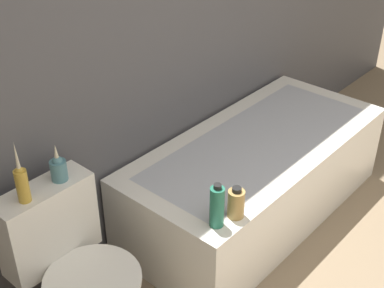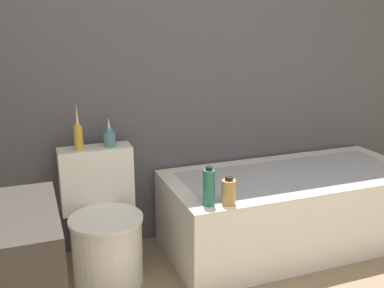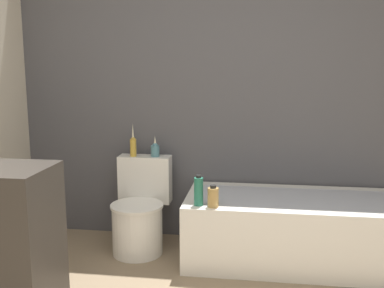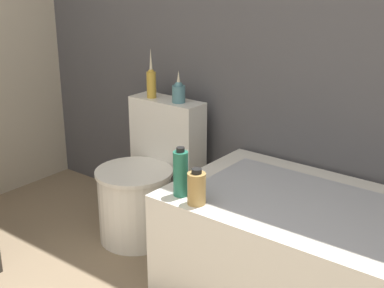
{
  "view_description": "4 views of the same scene",
  "coord_description": "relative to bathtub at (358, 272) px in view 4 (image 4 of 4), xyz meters",
  "views": [
    {
      "loc": [
        -1.51,
        0.27,
        2.05
      ],
      "look_at": [
        -0.05,
        1.54,
        0.86
      ],
      "focal_mm": 50.0,
      "sensor_mm": 36.0,
      "label": 1
    },
    {
      "loc": [
        -0.93,
        -0.67,
        1.48
      ],
      "look_at": [
        -0.11,
        1.52,
        0.81
      ],
      "focal_mm": 42.0,
      "sensor_mm": 36.0,
      "label": 2
    },
    {
      "loc": [
        0.33,
        -1.64,
        1.48
      ],
      "look_at": [
        -0.13,
        1.54,
        0.91
      ],
      "focal_mm": 42.0,
      "sensor_mm": 36.0,
      "label": 3
    },
    {
      "loc": [
        1.27,
        -0.24,
        1.48
      ],
      "look_at": [
        -0.04,
        1.44,
        0.72
      ],
      "focal_mm": 50.0,
      "sensor_mm": 36.0,
      "label": 4
    }
  ],
  "objects": [
    {
      "name": "bathtub",
      "position": [
        0.0,
        0.0,
        0.0
      ],
      "size": [
        1.67,
        0.75,
        0.5
      ],
      "color": "white",
      "rests_on": "ground"
    },
    {
      "name": "toilet",
      "position": [
        -1.23,
        0.05,
        0.05
      ],
      "size": [
        0.43,
        0.57,
        0.73
      ],
      "color": "white",
      "rests_on": "ground"
    },
    {
      "name": "vase_gold",
      "position": [
        -1.32,
        0.22,
        0.57
      ],
      "size": [
        0.05,
        0.05,
        0.27
      ],
      "color": "gold",
      "rests_on": "toilet"
    },
    {
      "name": "vase_silver",
      "position": [
        -1.14,
        0.24,
        0.54
      ],
      "size": [
        0.07,
        0.07,
        0.17
      ],
      "color": "teal",
      "rests_on": "toilet"
    },
    {
      "name": "shampoo_bottle_tall",
      "position": [
        -0.71,
        -0.28,
        0.35
      ],
      "size": [
        0.06,
        0.06,
        0.22
      ],
      "color": "#267259",
      "rests_on": "bathtub"
    },
    {
      "name": "shampoo_bottle_short",
      "position": [
        -0.61,
        -0.3,
        0.32
      ],
      "size": [
        0.08,
        0.08,
        0.16
      ],
      "color": "tan",
      "rests_on": "bathtub"
    }
  ]
}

